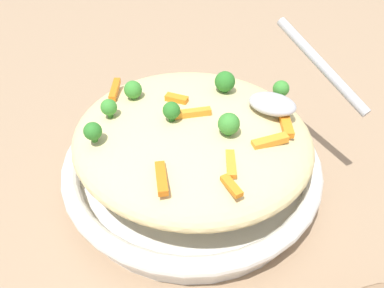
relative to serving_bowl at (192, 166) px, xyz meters
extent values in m
plane|color=#9E7F60|center=(0.00, 0.00, -0.03)|extent=(2.40, 2.40, 0.00)
cylinder|color=white|center=(0.00, 0.00, -0.01)|extent=(0.30, 0.30, 0.03)
torus|color=white|center=(0.00, 0.00, 0.01)|extent=(0.32, 0.32, 0.02)
torus|color=black|center=(0.00, 0.00, 0.02)|extent=(0.31, 0.31, 0.00)
ellipsoid|color=#DBC689|center=(0.00, 0.00, 0.05)|extent=(0.29, 0.27, 0.06)
cube|color=orange|center=(0.10, 0.04, 0.08)|extent=(0.03, 0.04, 0.01)
cube|color=orange|center=(0.00, 0.00, 0.09)|extent=(0.04, 0.03, 0.01)
cube|color=orange|center=(0.01, -0.10, 0.08)|extent=(0.03, 0.04, 0.01)
cube|color=orange|center=(-0.03, 0.02, 0.08)|extent=(0.03, 0.01, 0.01)
cube|color=orange|center=(0.07, -0.05, 0.08)|extent=(0.02, 0.04, 0.01)
cube|color=orange|center=(0.09, 0.00, 0.08)|extent=(0.04, 0.04, 0.01)
cube|color=orange|center=(0.08, -0.08, 0.08)|extent=(0.03, 0.02, 0.01)
cube|color=orange|center=(-0.11, 0.01, 0.08)|extent=(0.03, 0.04, 0.01)
cylinder|color=#296820|center=(0.01, 0.07, 0.08)|extent=(0.01, 0.01, 0.01)
sphere|color=#2D7A28|center=(0.01, 0.07, 0.09)|extent=(0.03, 0.03, 0.03)
cylinder|color=#377928|center=(0.08, 0.09, 0.08)|extent=(0.01, 0.01, 0.01)
sphere|color=#3D8E33|center=(0.08, 0.09, 0.09)|extent=(0.02, 0.02, 0.02)
cylinder|color=#296820|center=(-0.08, -0.08, 0.08)|extent=(0.01, 0.01, 0.01)
sphere|color=#2D7A28|center=(-0.08, -0.08, 0.09)|extent=(0.02, 0.02, 0.02)
cylinder|color=#377928|center=(0.05, -0.01, 0.08)|extent=(0.01, 0.01, 0.01)
sphere|color=#3D8E33|center=(0.05, -0.01, 0.09)|extent=(0.02, 0.02, 0.02)
cylinder|color=#377928|center=(-0.08, 0.01, 0.08)|extent=(0.01, 0.01, 0.01)
sphere|color=#3D8E33|center=(-0.08, 0.01, 0.09)|extent=(0.02, 0.02, 0.02)
cylinder|color=#296820|center=(-0.02, -0.02, 0.08)|extent=(0.01, 0.01, 0.01)
sphere|color=#2D7A28|center=(-0.02, -0.02, 0.09)|extent=(0.02, 0.02, 0.02)
cylinder|color=#377928|center=(-0.09, -0.03, 0.08)|extent=(0.01, 0.01, 0.01)
sphere|color=#3D8E33|center=(-0.09, -0.03, 0.09)|extent=(0.02, 0.02, 0.02)
ellipsoid|color=#B7B7BC|center=(0.08, 0.05, 0.09)|extent=(0.06, 0.04, 0.02)
cylinder|color=#B7B7BC|center=(0.11, 0.12, 0.11)|extent=(0.14, 0.09, 0.07)
camera|label=1|loc=(0.15, -0.31, 0.35)|focal=35.66mm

